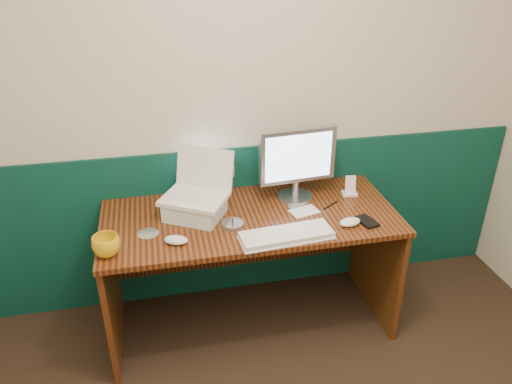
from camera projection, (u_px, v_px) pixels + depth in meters
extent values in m
cube|color=beige|center=(241.00, 106.00, 2.80)|extent=(3.50, 0.04, 2.50)
cube|color=#083528|center=(243.00, 221.00, 3.14)|extent=(3.48, 0.02, 1.00)
cube|color=#39110A|center=(251.00, 271.00, 2.88)|extent=(1.60, 0.70, 0.75)
cube|color=silver|center=(195.00, 208.00, 2.68)|extent=(0.37, 0.35, 0.10)
cube|color=white|center=(286.00, 236.00, 2.50)|extent=(0.48, 0.20, 0.03)
ellipsoid|color=white|center=(350.00, 222.00, 2.61)|extent=(0.13, 0.09, 0.04)
ellipsoid|color=white|center=(176.00, 240.00, 2.46)|extent=(0.14, 0.11, 0.04)
imported|color=gold|center=(106.00, 246.00, 2.35)|extent=(0.16, 0.16, 0.10)
cylinder|color=#ACB0BC|center=(233.00, 225.00, 2.60)|extent=(0.12, 0.12, 0.02)
cylinder|color=silver|center=(148.00, 233.00, 2.55)|extent=(0.11, 0.11, 0.00)
cylinder|color=silver|center=(297.00, 207.00, 2.79)|extent=(0.11, 0.11, 0.00)
cylinder|color=black|center=(331.00, 205.00, 2.80)|extent=(0.11, 0.08, 0.01)
cube|color=silver|center=(304.00, 211.00, 2.74)|extent=(0.17, 0.14, 0.00)
cube|color=white|center=(349.00, 193.00, 2.92)|extent=(0.09, 0.07, 0.02)
cube|color=white|center=(350.00, 184.00, 2.89)|extent=(0.06, 0.04, 0.10)
cube|color=black|center=(367.00, 221.00, 2.64)|extent=(0.10, 0.14, 0.01)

